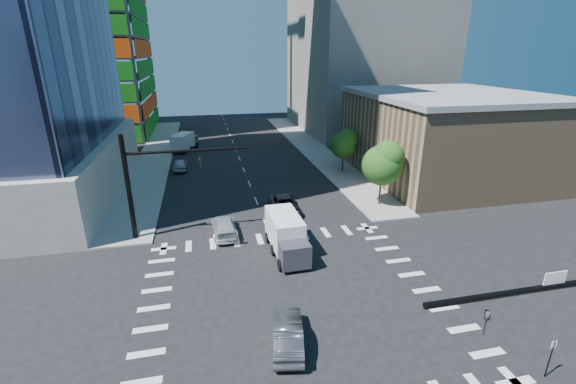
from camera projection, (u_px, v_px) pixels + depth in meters
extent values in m
plane|color=black|center=(295.00, 299.00, 25.33)|extent=(160.00, 160.00, 0.00)
cube|color=silver|center=(295.00, 299.00, 25.33)|extent=(20.00, 20.00, 0.01)
cube|color=gray|center=(311.00, 148.00, 64.51)|extent=(5.00, 60.00, 0.15)
cube|color=gray|center=(156.00, 156.00, 59.39)|extent=(5.00, 60.00, 0.15)
cube|color=#947756|center=(446.00, 137.00, 48.88)|extent=(20.00, 22.00, 10.00)
cube|color=slate|center=(452.00, 95.00, 47.05)|extent=(20.50, 22.50, 0.60)
cube|color=slate|center=(363.00, 58.00, 76.41)|extent=(24.00, 30.00, 28.00)
cylinder|color=black|center=(553.00, 287.00, 13.53)|extent=(10.00, 0.24, 0.24)
imported|color=black|center=(485.00, 323.00, 13.39)|extent=(0.16, 0.20, 1.00)
cube|color=white|center=(555.00, 278.00, 13.41)|extent=(0.90, 0.04, 0.50)
cylinder|color=black|center=(128.00, 188.00, 31.91)|extent=(0.40, 0.40, 9.00)
cylinder|color=black|center=(187.00, 151.00, 31.93)|extent=(10.00, 0.24, 0.24)
imported|color=black|center=(201.00, 163.00, 32.52)|extent=(0.16, 0.20, 1.00)
cylinder|color=#382316|center=(380.00, 194.00, 40.27)|extent=(0.20, 0.20, 2.27)
sphere|color=#195015|center=(382.00, 165.00, 39.21)|extent=(4.16, 4.16, 4.16)
sphere|color=#396D24|center=(388.00, 157.00, 38.68)|extent=(3.25, 3.25, 3.25)
cylinder|color=#382316|center=(342.00, 164.00, 51.39)|extent=(0.20, 0.20, 1.92)
sphere|color=#195015|center=(343.00, 145.00, 50.48)|extent=(3.52, 3.52, 3.52)
sphere|color=#396D24|center=(348.00, 139.00, 50.01)|extent=(2.75, 2.75, 2.75)
cylinder|color=black|center=(550.00, 359.00, 18.90)|extent=(0.06, 0.06, 2.20)
cube|color=silver|center=(554.00, 345.00, 18.59)|extent=(0.30, 0.03, 0.40)
imported|color=black|center=(284.00, 205.00, 38.78)|extent=(2.65, 5.57, 1.54)
imported|color=silver|center=(224.00, 226.00, 34.04)|extent=(2.18, 5.19, 1.49)
imported|color=#A8ACB0|center=(180.00, 165.00, 52.42)|extent=(1.82, 4.46, 1.52)
imported|color=#545459|center=(288.00, 333.00, 21.15)|extent=(2.42, 4.80, 1.51)
cube|color=white|center=(287.00, 234.00, 30.25)|extent=(2.42, 4.83, 2.48)
cube|color=#42424A|center=(287.00, 241.00, 30.46)|extent=(2.24, 1.78, 1.81)
cube|color=silver|center=(185.00, 140.00, 62.56)|extent=(3.79, 5.00, 2.34)
cube|color=#42424A|center=(185.00, 144.00, 62.77)|extent=(2.55, 2.32, 1.71)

